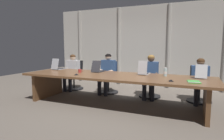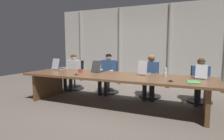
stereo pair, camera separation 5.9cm
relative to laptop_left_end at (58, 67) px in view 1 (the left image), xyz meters
The scene contains 20 objects.
ground_plane 2.13m from the laptop_left_end, 11.21° to the right, with size 13.38×13.38×0.00m, color #6B6056.
conference_table 1.99m from the laptop_left_end, 11.21° to the right, with size 4.50×1.30×0.73m.
curtain_backdrop 3.00m from the laptop_left_end, 48.63° to the left, with size 6.69×0.17×2.81m.
laptop_left_end is the anchor object (origin of this frame).
laptop_left_mid 1.33m from the laptop_left_end, ahead, with size 0.27×0.48×0.31m.
laptop_center 2.56m from the laptop_left_end, ahead, with size 0.22×0.41×0.34m.
laptop_right_mid 3.82m from the laptop_left_end, ahead, with size 0.25×0.45×0.30m.
office_chair_left_end 0.87m from the laptop_left_end, 86.91° to the left, with size 0.60×0.60×0.94m.
office_chair_left_mid 1.55m from the laptop_left_end, 30.34° to the left, with size 0.60×0.61×0.95m.
office_chair_center 2.70m from the laptop_left_end, 16.35° to the left, with size 0.60×0.61×0.91m.
office_chair_right_mid 3.92m from the laptop_left_end, 11.11° to the left, with size 0.60×0.60×0.91m.
person_left_end 0.61m from the laptop_left_end, 85.52° to the left, with size 0.45×0.57×1.15m.
person_left_mid 1.44m from the laptop_left_end, 24.72° to the left, with size 0.42×0.55×1.19m.
person_center 2.66m from the laptop_left_end, 13.00° to the left, with size 0.43×0.56×1.18m.
person_right_mid 3.87m from the laptop_left_end, ahead, with size 0.45×0.57×1.12m.
water_bottle_primary 3.08m from the laptop_left_end, ahead, with size 0.08×0.08×0.21m.
coffee_mug_near 1.01m from the laptop_left_end, 19.20° to the right, with size 0.12×0.08×0.09m.
conference_mic_left_side 1.34m from the laptop_left_end, 33.54° to the right, with size 0.11×0.11×0.04m, color black.
conference_mic_middle 3.35m from the laptop_left_end, 12.27° to the right, with size 0.11×0.11×0.04m, color black.
spiral_notepad 3.74m from the laptop_left_end, ahead, with size 0.26×0.33×0.03m.
Camera 1 is at (1.74, -4.17, 1.41)m, focal length 30.92 mm.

